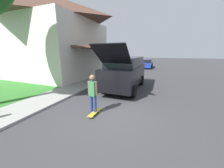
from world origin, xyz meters
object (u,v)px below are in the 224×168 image
at_px(car_down_street, 146,64).
at_px(skateboarder, 93,93).
at_px(suv_parked, 126,72).
at_px(skateboard, 94,113).

xyz_separation_m(car_down_street, skateboarder, (-0.24, -17.16, 0.21)).
relative_size(suv_parked, skateboarder, 3.52).
bearing_deg(car_down_street, skateboard, -90.52).
height_order(skateboarder, skateboard, skateboarder).
height_order(suv_parked, skateboarder, suv_parked).
distance_m(suv_parked, skateboard, 4.27).
relative_size(car_down_street, skateboard, 5.51).
relative_size(skateboarder, skateboard, 1.99).
height_order(suv_parked, car_down_street, suv_parked).
distance_m(suv_parked, skateboarder, 4.07).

